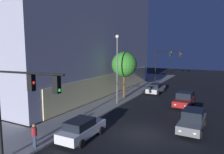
{
  "coord_description": "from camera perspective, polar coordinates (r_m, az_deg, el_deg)",
  "views": [
    {
      "loc": [
        -15.32,
        -5.4,
        6.79
      ],
      "look_at": [
        4.38,
        5.03,
        3.84
      ],
      "focal_mm": 33.49,
      "sensor_mm": 36.0,
      "label": 1
    }
  ],
  "objects": [
    {
      "name": "car_white",
      "position": [
        16.51,
        -8.26,
        -13.79
      ],
      "size": [
        4.41,
        2.0,
        1.58
      ],
      "color": "silver",
      "rests_on": "ground"
    },
    {
      "name": "car_silver",
      "position": [
        33.06,
        11.86,
        -3.05
      ],
      "size": [
        4.81,
        2.02,
        1.55
      ],
      "color": "#B7BABF",
      "rests_on": "ground"
    },
    {
      "name": "traffic_light_near_corner",
      "position": [
        12.52,
        -23.52,
        -4.59
      ],
      "size": [
        0.68,
        4.72,
        5.89
      ],
      "color": "black",
      "rests_on": "sidewalk_corner"
    },
    {
      "name": "ground_plane",
      "position": [
        17.6,
        8.1,
        -15.22
      ],
      "size": [
        120.0,
        120.0,
        0.0
      ],
      "primitive_type": "plane",
      "color": "black"
    },
    {
      "name": "car_red",
      "position": [
        26.4,
        19.05,
        -5.88
      ],
      "size": [
        4.21,
        2.16,
        1.71
      ],
      "color": "maroon",
      "rests_on": "ground"
    },
    {
      "name": "pedestrian_waiting",
      "position": [
        15.58,
        -20.46,
        -14.24
      ],
      "size": [
        0.36,
        0.36,
        1.66
      ],
      "color": "#2D3851",
      "rests_on": "sidewalk_corner"
    },
    {
      "name": "street_lamp_sidewalk",
      "position": [
        25.4,
        1.43,
        4.35
      ],
      "size": [
        0.44,
        0.44,
        8.38
      ],
      "color": "#606060",
      "rests_on": "sidewalk_corner"
    },
    {
      "name": "modern_building",
      "position": [
        38.98,
        -16.63,
        12.26
      ],
      "size": [
        32.07,
        25.69,
        20.55
      ],
      "color": "#4C4C51",
      "rests_on": "ground"
    },
    {
      "name": "traffic_light_far_corner",
      "position": [
        40.26,
        14.34,
        4.67
      ],
      "size": [
        0.48,
        5.1,
        6.68
      ],
      "color": "black",
      "rests_on": "sidewalk_corner"
    },
    {
      "name": "car_grey",
      "position": [
        19.21,
        21.12,
        -10.93
      ],
      "size": [
        4.78,
        2.08,
        1.73
      ],
      "color": "slate",
      "rests_on": "ground"
    },
    {
      "name": "sidewalk_tree",
      "position": [
        28.62,
        3.36,
        3.43
      ],
      "size": [
        3.44,
        3.44,
        6.33
      ],
      "color": "brown",
      "rests_on": "sidewalk_corner"
    }
  ]
}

